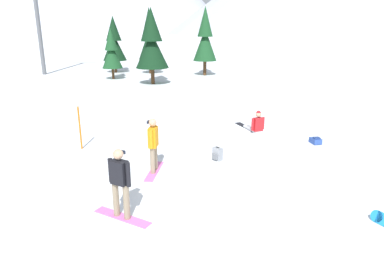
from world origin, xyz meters
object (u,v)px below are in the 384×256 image
Objects in this scene: backpack_grey at (217,154)px; trail_marker_pole at (80,128)px; snowboarder_background at (256,124)px; backpack_blue at (316,141)px; snowboarder_foreground at (120,182)px; pine_tree_young at (114,42)px; pine_tree_short at (152,43)px; snowboarder_midground at (153,144)px; pine_tree_slender at (150,38)px; pine_tree_twin at (112,51)px; pine_tree_broad at (205,38)px.

trail_marker_pole is (-5.00, 1.00, 0.59)m from backpack_grey.
snowboarder_background is 1.11× the size of trail_marker_pole.
backpack_blue is 8.98m from trail_marker_pole.
pine_tree_young is at bearing 103.64° from snowboarder_foreground.
pine_tree_short reaches higher than pine_tree_young.
snowboarder_background is 3.26× the size of backpack_blue.
snowboarder_midground is at bearing -131.85° from snowboarder_background.
pine_tree_young is (-8.74, 22.20, 2.64)m from backpack_grey.
pine_tree_young is at bearing 171.19° from pine_tree_slender.
pine_tree_slender is at bearing 96.34° from snowboarder_foreground.
pine_tree_short is at bearing -33.59° from pine_tree_twin.
pine_tree_slender is at bearing 90.75° from trail_marker_pole.
pine_tree_broad is at bearing 90.46° from backpack_grey.
backpack_grey is at bearing -76.32° from pine_tree_slender.
pine_tree_broad is (4.10, 4.89, 0.16)m from pine_tree_short.
backpack_grey reaches higher than backpack_blue.
pine_tree_slender is 1.05× the size of pine_tree_short.
snowboarder_background is at bearing 58.61° from snowboarder_foreground.
pine_tree_slender is 1.14× the size of pine_tree_young.
snowboarder_foreground is 0.31× the size of pine_tree_short.
backpack_blue is 4.31m from backpack_grey.
snowboarder_foreground is 8.19m from snowboarder_background.
backpack_blue is 0.13× the size of pine_tree_twin.
snowboarder_foreground is 5.35m from trail_marker_pole.
pine_tree_twin reaches higher than backpack_grey.
trail_marker_pole is (-6.80, -2.27, 0.47)m from snowboarder_background.
pine_tree_short is (0.74, 14.55, 2.31)m from trail_marker_pole.
snowboarder_foreground is 26.72m from pine_tree_young.
pine_tree_slender is at bearing 114.82° from backpack_blue.
backpack_blue is 0.10× the size of pine_tree_young.
snowboarder_background is 0.31× the size of pine_tree_short.
backpack_blue is at bearing -65.18° from pine_tree_slender.
snowboarder_foreground is 19.47m from pine_tree_short.
snowboarder_midground is at bearing -82.34° from pine_tree_short.
backpack_grey is 0.11× the size of pine_tree_twin.
pine_tree_slender is 6.19m from pine_tree_short.
pine_tree_young reaches higher than backpack_blue.
snowboarder_midground is at bearing -154.79° from backpack_blue.
snowboarder_midground is 2.37m from backpack_grey.
backpack_grey is (-3.92, -1.79, 0.09)m from backpack_blue.
pine_tree_slender is at bearing 166.62° from pine_tree_broad.
pine_tree_young reaches higher than snowboarder_background.
pine_tree_twin is at bearing 104.22° from snowboarder_foreground.
pine_tree_broad is at bearing 17.32° from pine_tree_twin.
snowboarder_background is at bearing -60.88° from pine_tree_young.
snowboarder_foreground is 1.08× the size of trail_marker_pole.
snowboarder_foreground is 22.45m from pine_tree_twin.
pine_tree_broad reaches higher than snowboarder_background.
pine_tree_young is (-12.66, 20.40, 2.74)m from backpack_blue.
snowboarder_midground is 0.29× the size of pine_tree_slender.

